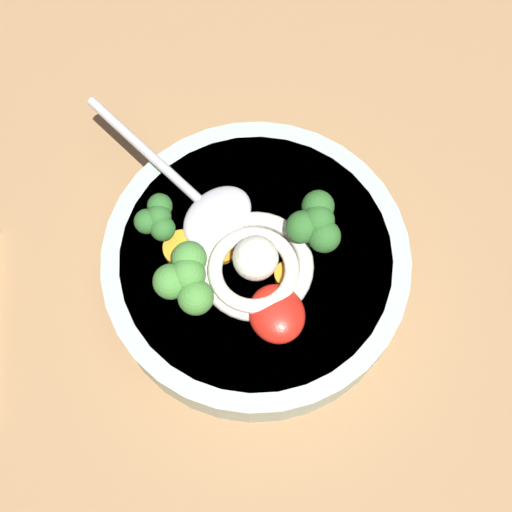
{
  "coord_description": "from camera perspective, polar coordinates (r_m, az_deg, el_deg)",
  "views": [
    {
      "loc": [
        16.0,
        -3.42,
        58.64
      ],
      "look_at": [
        -2.41,
        3.3,
        7.76
      ],
      "focal_mm": 49.72,
      "sensor_mm": 36.0,
      "label": 1
    }
  ],
  "objects": [
    {
      "name": "soup_bowl",
      "position": [
        0.57,
        0.0,
        -0.82
      ],
      "size": [
        24.01,
        24.01,
        4.67
      ],
      "color": "#9EB2A3",
      "rests_on": "table_slab"
    },
    {
      "name": "broccoli_floret_far",
      "position": [
        0.51,
        -5.69,
        -1.68
      ],
      "size": [
        5.15,
        4.43,
        4.07
      ],
      "color": "#7A9E60",
      "rests_on": "soup_bowl"
    },
    {
      "name": "broccoli_floret_center",
      "position": [
        0.54,
        -7.96,
        3.02
      ],
      "size": [
        3.78,
        3.25,
        2.99
      ],
      "color": "#7A9E60",
      "rests_on": "soup_bowl"
    },
    {
      "name": "broccoli_floret_near_spoon",
      "position": [
        0.53,
        4.83,
        2.68
      ],
      "size": [
        4.88,
        4.2,
        3.86
      ],
      "color": "#7A9E60",
      "rests_on": "soup_bowl"
    },
    {
      "name": "chili_sauce_dollop",
      "position": [
        0.52,
        1.68,
        -4.66
      ],
      "size": [
        4.6,
        4.14,
        2.07
      ],
      "primitive_type": "ellipsoid",
      "color": "red",
      "rests_on": "soup_bowl"
    },
    {
      "name": "table_slab",
      "position": [
        0.59,
        -2.2,
        -5.22
      ],
      "size": [
        113.73,
        113.73,
        3.1
      ],
      "primitive_type": "cube",
      "color": "#936D47",
      "rests_on": "ground"
    },
    {
      "name": "soup_spoon",
      "position": [
        0.55,
        -4.13,
        4.08
      ],
      "size": [
        17.0,
        10.43,
        1.6
      ],
      "rotation": [
        0.0,
        0.0,
        3.58
      ],
      "color": "#B7B7BC",
      "rests_on": "soup_bowl"
    },
    {
      "name": "carrot_slice_extra_a",
      "position": [
        0.55,
        -5.96,
        0.59
      ],
      "size": [
        2.93,
        2.93,
        0.69
      ],
      "primitive_type": "cylinder",
      "color": "orange",
      "rests_on": "soup_bowl"
    },
    {
      "name": "noodle_pile",
      "position": [
        0.53,
        -0.08,
        -0.72
      ],
      "size": [
        9.74,
        9.55,
        3.91
      ],
      "color": "silver",
      "rests_on": "soup_bowl"
    },
    {
      "name": "carrot_slice_front",
      "position": [
        0.54,
        -2.78,
        0.6
      ],
      "size": [
        2.4,
        2.4,
        0.6
      ],
      "primitive_type": "cylinder",
      "color": "orange",
      "rests_on": "soup_bowl"
    },
    {
      "name": "carrot_slice_right",
      "position": [
        0.54,
        2.76,
        -1.9
      ],
      "size": [
        2.14,
        2.14,
        0.68
      ],
      "primitive_type": "cylinder",
      "color": "orange",
      "rests_on": "soup_bowl"
    }
  ]
}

